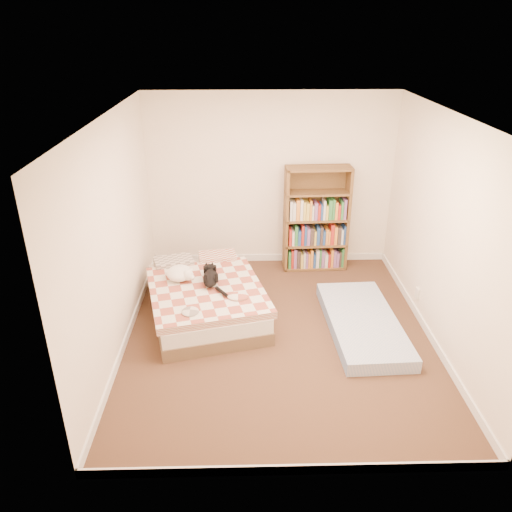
{
  "coord_description": "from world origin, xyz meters",
  "views": [
    {
      "loc": [
        -0.38,
        -4.88,
        3.33
      ],
      "look_at": [
        -0.25,
        0.3,
        0.88
      ],
      "focal_mm": 35.0,
      "sensor_mm": 36.0,
      "label": 1
    }
  ],
  "objects_px": {
    "floor_mattress": "(362,323)",
    "black_cat": "(211,277)",
    "white_dog": "(180,273)",
    "bed": "(205,297)",
    "bookshelf": "(315,231)"
  },
  "relations": [
    {
      "from": "floor_mattress",
      "to": "black_cat",
      "type": "distance_m",
      "value": 1.9
    },
    {
      "from": "white_dog",
      "to": "floor_mattress",
      "type": "bearing_deg",
      "value": -22.66
    },
    {
      "from": "black_cat",
      "to": "white_dog",
      "type": "relative_size",
      "value": 1.75
    },
    {
      "from": "bed",
      "to": "floor_mattress",
      "type": "xyz_separation_m",
      "value": [
        1.88,
        -0.43,
        -0.14
      ]
    },
    {
      "from": "bed",
      "to": "white_dog",
      "type": "height_order",
      "value": "white_dog"
    },
    {
      "from": "bookshelf",
      "to": "floor_mattress",
      "type": "height_order",
      "value": "bookshelf"
    },
    {
      "from": "floor_mattress",
      "to": "black_cat",
      "type": "relative_size",
      "value": 2.49
    },
    {
      "from": "bookshelf",
      "to": "floor_mattress",
      "type": "relative_size",
      "value": 0.88
    },
    {
      "from": "bed",
      "to": "bookshelf",
      "type": "distance_m",
      "value": 2.01
    },
    {
      "from": "bed",
      "to": "white_dog",
      "type": "relative_size",
      "value": 5.13
    },
    {
      "from": "bed",
      "to": "black_cat",
      "type": "height_order",
      "value": "black_cat"
    },
    {
      "from": "floor_mattress",
      "to": "black_cat",
      "type": "height_order",
      "value": "black_cat"
    },
    {
      "from": "bookshelf",
      "to": "black_cat",
      "type": "xyz_separation_m",
      "value": [
        -1.44,
        -1.27,
        -0.06
      ]
    },
    {
      "from": "bookshelf",
      "to": "white_dog",
      "type": "distance_m",
      "value": 2.18
    },
    {
      "from": "floor_mattress",
      "to": "white_dog",
      "type": "xyz_separation_m",
      "value": [
        -2.19,
        0.5,
        0.44
      ]
    }
  ]
}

